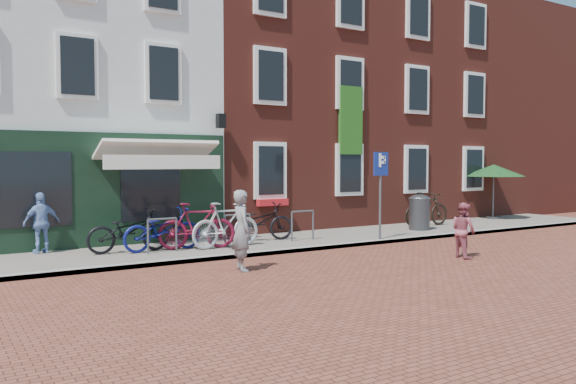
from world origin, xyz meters
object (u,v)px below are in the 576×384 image
bicycle_1 (197,226)px  litter_bin (419,210)px  parking_sign (381,180)px  cafe_person (42,223)px  bicycle_4 (259,222)px  woman (242,230)px  bicycle_5 (427,209)px  boy (463,230)px  bicycle_2 (163,229)px  bicycle_3 (226,225)px  parasol (494,168)px  bicycle_0 (129,231)px

bicycle_1 → litter_bin: bearing=-74.9°
parking_sign → cafe_person: 8.78m
cafe_person → bicycle_4: size_ratio=0.73×
woman → bicycle_5: (8.65, 3.25, -0.16)m
litter_bin → bicycle_5: 1.11m
bicycle_5 → boy: bearing=143.8°
bicycle_2 → bicycle_3: 1.57m
bicycle_2 → litter_bin: bearing=-93.4°
parasol → woman: size_ratio=1.37×
bicycle_0 → boy: bearing=-122.0°
parasol → bicycle_3: size_ratio=1.21×
woman → bicycle_1: size_ratio=0.88×
cafe_person → bicycle_3: 4.34m
parasol → bicycle_4: bearing=-176.5°
bicycle_0 → bicycle_5: 10.11m
bicycle_0 → bicycle_4: (3.59, 0.09, 0.00)m
bicycle_2 → bicycle_4: bearing=-86.3°
parasol → bicycle_5: parasol is taller
boy → bicycle_1: size_ratio=0.68×
bicycle_5 → bicycle_2: bearing=93.6°
bicycle_2 → bicycle_5: size_ratio=1.03×
boy → bicycle_2: (-5.84, 4.17, -0.03)m
bicycle_5 → bicycle_0: bearing=92.3°
woman → bicycle_0: (-1.45, 3.03, -0.22)m
woman → bicycle_1: (0.13, 2.64, -0.16)m
bicycle_1 → parasol: bearing=-69.9°
woman → bicycle_3: bearing=-8.7°
bicycle_0 → bicycle_3: size_ratio=1.03×
bicycle_4 → bicycle_2: bearing=106.0°
parasol → woman: 13.31m
bicycle_4 → bicycle_3: bearing=126.6°
cafe_person → bicycle_3: size_ratio=0.76×
woman → bicycle_5: 9.24m
bicycle_0 → bicycle_1: (1.58, -0.39, 0.06)m
parasol → boy: 9.22m
parking_sign → bicycle_3: size_ratio=1.27×
litter_bin → boy: (-2.56, -3.99, -0.07)m
cafe_person → boy: bearing=135.6°
boy → woman: bearing=85.0°
parking_sign → bicycle_2: parking_sign is taller
bicycle_3 → litter_bin: bearing=-93.2°
parking_sign → parasol: 7.85m
litter_bin → bicycle_2: 8.41m
bicycle_1 → bicycle_4: bearing=-61.6°
litter_bin → bicycle_0: litter_bin is taller
litter_bin → bicycle_4: (-5.58, 0.47, -0.10)m
bicycle_3 → bicycle_4: bearing=-68.2°
cafe_person → parasol: bearing=167.2°
boy → bicycle_1: 6.41m
bicycle_2 → bicycle_3: bicycle_3 is taller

